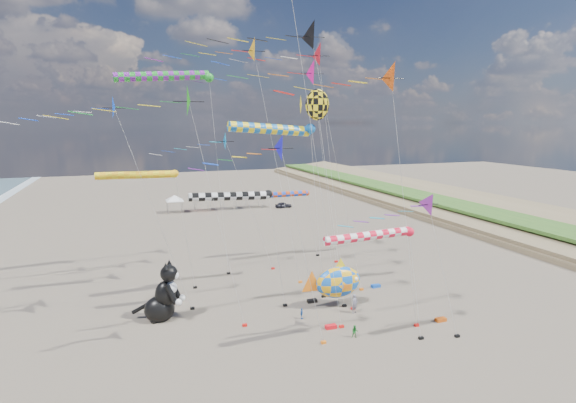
% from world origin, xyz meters
% --- Properties ---
extents(ground, '(260.00, 260.00, 0.00)m').
position_xyz_m(ground, '(0.00, 0.00, 0.00)').
color(ground, brown).
rests_on(ground, ground).
extents(delta_kite_0, '(11.56, 2.03, 15.48)m').
position_xyz_m(delta_kite_0, '(-4.33, 23.18, 14.13)').
color(delta_kite_0, '#0B7DC7').
rests_on(delta_kite_0, ground).
extents(delta_kite_1, '(15.83, 3.03, 23.22)m').
position_xyz_m(delta_kite_1, '(5.30, 23.12, 21.45)').
color(delta_kite_1, '#F90F91').
rests_on(delta_kite_1, ground).
extents(delta_kite_2, '(12.00, 2.33, 20.56)m').
position_xyz_m(delta_kite_2, '(2.92, 5.54, 19.10)').
color(delta_kite_2, '#DD4D0F').
rests_on(delta_kite_2, ground).
extents(delta_kite_3, '(13.86, 2.47, 24.15)m').
position_xyz_m(delta_kite_3, '(-3.21, 18.09, 22.62)').
color(delta_kite_3, '#FFB314').
rests_on(delta_kite_3, ground).
extents(delta_kite_4, '(13.36, 2.60, 24.22)m').
position_xyz_m(delta_kite_4, '(3.78, 19.72, 22.63)').
color(delta_kite_4, red).
rests_on(delta_kite_4, ground).
extents(delta_kite_5, '(14.49, 2.84, 25.11)m').
position_xyz_m(delta_kite_5, '(2.32, 14.11, 23.45)').
color(delta_kite_5, black).
rests_on(delta_kite_5, ground).
extents(delta_kite_6, '(8.62, 1.88, 15.66)m').
position_xyz_m(delta_kite_6, '(-4.38, 5.43, 14.38)').
color(delta_kite_6, '#1A15D8').
rests_on(delta_kite_6, ground).
extents(delta_kite_7, '(9.55, 1.88, 11.41)m').
position_xyz_m(delta_kite_7, '(5.57, 2.89, 10.11)').
color(delta_kite_7, purple).
rests_on(delta_kite_7, ground).
extents(delta_kite_8, '(11.92, 1.94, 18.45)m').
position_xyz_m(delta_kite_8, '(-14.72, 15.04, 17.10)').
color(delta_kite_8, blue).
rests_on(delta_kite_8, ground).
extents(delta_kite_9, '(12.32, 2.53, 19.15)m').
position_xyz_m(delta_kite_9, '(-9.64, 10.22, 17.61)').
color(delta_kite_9, '#188A13').
rests_on(delta_kite_9, ground).
extents(windsock_0, '(8.64, 0.73, 11.92)m').
position_xyz_m(windsock_0, '(-12.63, 20.17, 11.49)').
color(windsock_0, yellow).
rests_on(windsock_0, ground).
extents(windsock_1, '(9.02, 0.91, 16.20)m').
position_xyz_m(windsock_1, '(-1.66, 13.68, 15.69)').
color(windsock_1, blue).
rests_on(windsock_1, ground).
extents(windsock_2, '(8.35, 0.74, 10.67)m').
position_xyz_m(windsock_2, '(-5.51, 12.94, 10.24)').
color(windsock_2, black).
rests_on(windsock_2, ground).
extents(windsock_3, '(10.68, 0.95, 21.20)m').
position_xyz_m(windsock_3, '(-9.51, 23.26, 20.67)').
color(windsock_3, green).
rests_on(windsock_3, ground).
extents(windsock_4, '(8.40, 0.68, 8.88)m').
position_xyz_m(windsock_4, '(2.14, 3.55, 8.48)').
color(windsock_4, red).
rests_on(windsock_4, ground).
extents(windsock_5, '(7.20, 0.68, 8.32)m').
position_xyz_m(windsock_5, '(3.98, 26.23, 7.92)').
color(windsock_5, '#CD410E').
rests_on(windsock_5, ground).
extents(angelfish_kite, '(3.74, 3.02, 19.12)m').
position_xyz_m(angelfish_kite, '(1.72, 13.03, 17.65)').
color(angelfish_kite, yellow).
rests_on(angelfish_kite, ground).
extents(cat_inflatable, '(4.25, 3.29, 5.13)m').
position_xyz_m(cat_inflatable, '(-11.58, 13.80, 2.57)').
color(cat_inflatable, black).
rests_on(cat_inflatable, ground).
extents(fish_inflatable, '(5.72, 2.16, 4.51)m').
position_xyz_m(fish_inflatable, '(3.31, 11.26, 2.33)').
color(fish_inflatable, blue).
rests_on(fish_inflatable, ground).
extents(person_adult, '(0.73, 0.63, 1.70)m').
position_xyz_m(person_adult, '(4.14, 9.55, 0.85)').
color(person_adult, slate).
rests_on(person_adult, ground).
extents(child_green, '(0.60, 0.54, 1.01)m').
position_xyz_m(child_green, '(1.99, 5.47, 0.51)').
color(child_green, '#186E23').
rests_on(child_green, ground).
extents(child_blue, '(0.46, 0.59, 0.93)m').
position_xyz_m(child_blue, '(-0.62, 9.99, 0.47)').
color(child_blue, '#1E51AB').
rests_on(child_blue, ground).
extents(kite_bag_0, '(0.90, 0.44, 0.30)m').
position_xyz_m(kite_bag_0, '(9.05, 14.31, 0.15)').
color(kite_bag_0, blue).
rests_on(kite_bag_0, ground).
extents(kite_bag_1, '(0.90, 0.44, 0.30)m').
position_xyz_m(kite_bag_1, '(1.56, 12.94, 0.15)').
color(kite_bag_1, black).
rests_on(kite_bag_1, ground).
extents(kite_bag_2, '(0.90, 0.44, 0.30)m').
position_xyz_m(kite_bag_2, '(10.09, 5.64, 0.15)').
color(kite_bag_2, '#DD5712').
rests_on(kite_bag_2, ground).
extents(kite_bag_3, '(0.90, 0.44, 0.30)m').
position_xyz_m(kite_bag_3, '(0.93, 7.52, 0.15)').
color(kite_bag_3, red).
rests_on(kite_bag_3, ground).
extents(tent_row, '(19.20, 4.20, 3.80)m').
position_xyz_m(tent_row, '(1.50, 60.00, 3.15)').
color(tent_row, white).
rests_on(tent_row, ground).
extents(parked_car, '(3.33, 1.60, 1.10)m').
position_xyz_m(parked_car, '(14.39, 58.00, 0.55)').
color(parked_car, '#26262D').
rests_on(parked_car, ground).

